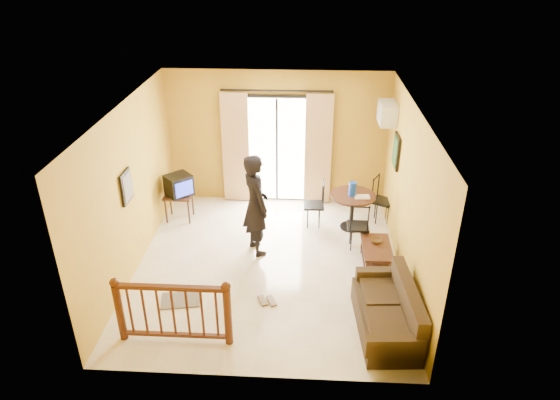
# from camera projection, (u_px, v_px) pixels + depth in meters

# --- Properties ---
(ground) EXTENTS (5.00, 5.00, 0.00)m
(ground) POSITION_uv_depth(u_px,v_px,m) (268.00, 265.00, 8.66)
(ground) COLOR beige
(ground) RESTS_ON ground
(room_shell) EXTENTS (5.00, 5.00, 5.00)m
(room_shell) POSITION_uv_depth(u_px,v_px,m) (267.00, 176.00, 7.87)
(room_shell) COLOR white
(room_shell) RESTS_ON ground
(balcony_door) EXTENTS (2.25, 0.14, 2.46)m
(balcony_door) POSITION_uv_depth(u_px,v_px,m) (277.00, 149.00, 10.26)
(balcony_door) COLOR black
(balcony_door) RESTS_ON ground
(tv_table) EXTENTS (0.54, 0.45, 0.55)m
(tv_table) POSITION_uv_depth(u_px,v_px,m) (179.00, 198.00, 9.89)
(tv_table) COLOR black
(tv_table) RESTS_ON ground
(television) EXTENTS (0.62, 0.62, 0.42)m
(television) POSITION_uv_depth(u_px,v_px,m) (179.00, 185.00, 9.75)
(television) COLOR black
(television) RESTS_ON tv_table
(picture_left) EXTENTS (0.05, 0.42, 0.52)m
(picture_left) POSITION_uv_depth(u_px,v_px,m) (127.00, 187.00, 7.88)
(picture_left) COLOR black
(picture_left) RESTS_ON room_shell
(dining_table) EXTENTS (0.86, 0.86, 0.72)m
(dining_table) POSITION_uv_depth(u_px,v_px,m) (353.00, 202.00, 9.53)
(dining_table) COLOR black
(dining_table) RESTS_ON ground
(water_jug) EXTENTS (0.15, 0.15, 0.27)m
(water_jug) POSITION_uv_depth(u_px,v_px,m) (353.00, 189.00, 9.37)
(water_jug) COLOR #1338B2
(water_jug) RESTS_ON dining_table
(serving_tray) EXTENTS (0.29, 0.19, 0.02)m
(serving_tray) POSITION_uv_depth(u_px,v_px,m) (362.00, 197.00, 9.36)
(serving_tray) COLOR beige
(serving_tray) RESTS_ON dining_table
(dining_chairs) EXTENTS (1.83, 1.47, 0.95)m
(dining_chairs) POSITION_uv_depth(u_px,v_px,m) (350.00, 231.00, 9.68)
(dining_chairs) COLOR black
(dining_chairs) RESTS_ON ground
(air_conditioner) EXTENTS (0.31, 0.60, 0.40)m
(air_conditioner) POSITION_uv_depth(u_px,v_px,m) (387.00, 113.00, 9.28)
(air_conditioner) COLOR white
(air_conditioner) RESTS_ON room_shell
(botanical_print) EXTENTS (0.05, 0.50, 0.60)m
(botanical_print) POSITION_uv_depth(u_px,v_px,m) (396.00, 151.00, 8.93)
(botanical_print) COLOR black
(botanical_print) RESTS_ON room_shell
(coffee_table) EXTENTS (0.49, 0.88, 0.39)m
(coffee_table) POSITION_uv_depth(u_px,v_px,m) (376.00, 253.00, 8.53)
(coffee_table) COLOR black
(coffee_table) RESTS_ON ground
(bowl) EXTENTS (0.23, 0.23, 0.06)m
(bowl) POSITION_uv_depth(u_px,v_px,m) (376.00, 241.00, 8.58)
(bowl) COLOR #4F3A1B
(bowl) RESTS_ON coffee_table
(sofa) EXTENTS (0.86, 1.69, 0.78)m
(sofa) POSITION_uv_depth(u_px,v_px,m) (390.00, 314.00, 7.08)
(sofa) COLOR #332413
(sofa) RESTS_ON ground
(standing_person) EXTENTS (0.72, 0.81, 1.87)m
(standing_person) POSITION_uv_depth(u_px,v_px,m) (256.00, 205.00, 8.65)
(standing_person) COLOR black
(standing_person) RESTS_ON ground
(stair_balustrade) EXTENTS (1.63, 0.13, 1.04)m
(stair_balustrade) POSITION_uv_depth(u_px,v_px,m) (173.00, 309.00, 6.78)
(stair_balustrade) COLOR #471E0F
(stair_balustrade) RESTS_ON ground
(doormat) EXTENTS (0.66, 0.50, 0.02)m
(doormat) POSITION_uv_depth(u_px,v_px,m) (181.00, 300.00, 7.80)
(doormat) COLOR #5A5248
(doormat) RESTS_ON ground
(sandals) EXTENTS (0.33, 0.27, 0.03)m
(sandals) POSITION_uv_depth(u_px,v_px,m) (267.00, 301.00, 7.78)
(sandals) COLOR #4F3A1B
(sandals) RESTS_ON ground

